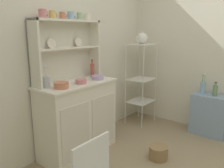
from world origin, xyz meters
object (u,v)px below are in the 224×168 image
(hutch_cabinet, at_px, (78,117))
(hutch_shelf_unit, at_px, (66,46))
(side_shelf_blue, at_px, (209,115))
(bowl_mixing_large, at_px, (61,85))
(oil_bottle, at_px, (215,90))
(jam_bottle, at_px, (92,70))
(cup_rose_0, at_px, (43,14))
(bakers_rack, at_px, (141,75))
(flower_vase, at_px, (203,87))
(floor_basket, at_px, (158,152))
(utensil_jar, at_px, (46,82))
(porcelain_teapot, at_px, (142,38))

(hutch_cabinet, height_order, hutch_shelf_unit, hutch_shelf_unit)
(hutch_shelf_unit, height_order, side_shelf_blue, hutch_shelf_unit)
(bowl_mixing_large, relative_size, oil_bottle, 0.78)
(jam_bottle, xyz_separation_m, oil_bottle, (1.16, -1.23, -0.31))
(cup_rose_0, height_order, jam_bottle, cup_rose_0)
(oil_bottle, bearing_deg, jam_bottle, 133.47)
(bakers_rack, relative_size, flower_vase, 4.25)
(cup_rose_0, bearing_deg, floor_basket, -50.79)
(utensil_jar, xyz_separation_m, flower_vase, (1.88, -1.05, -0.25))
(oil_bottle, bearing_deg, floor_basket, 164.36)
(side_shelf_blue, distance_m, jam_bottle, 1.79)
(hutch_cabinet, distance_m, utensil_jar, 0.61)
(bowl_mixing_large, height_order, jam_bottle, jam_bottle)
(utensil_jar, bearing_deg, side_shelf_blue, -31.85)
(bowl_mixing_large, bearing_deg, oil_bottle, -30.57)
(bakers_rack, height_order, porcelain_teapot, porcelain_teapot)
(hutch_shelf_unit, relative_size, cup_rose_0, 9.57)
(hutch_shelf_unit, distance_m, cup_rose_0, 0.47)
(floor_basket, xyz_separation_m, cup_rose_0, (-0.79, 0.97, 1.56))
(jam_bottle, height_order, oil_bottle, jam_bottle)
(bakers_rack, height_order, oil_bottle, bakers_rack)
(oil_bottle, bearing_deg, side_shelf_blue, 90.00)
(porcelain_teapot, height_order, flower_vase, porcelain_teapot)
(flower_vase, relative_size, oil_bottle, 1.51)
(floor_basket, distance_m, oil_bottle, 1.24)
(hutch_shelf_unit, xyz_separation_m, bowl_mixing_large, (-0.28, -0.24, -0.38))
(bakers_rack, bearing_deg, side_shelf_blue, -77.43)
(jam_bottle, height_order, utensil_jar, utensil_jar)
(bowl_mixing_large, bearing_deg, porcelain_teapot, -0.31)
(bakers_rack, relative_size, floor_basket, 5.83)
(bowl_mixing_large, xyz_separation_m, oil_bottle, (1.81, -1.07, -0.25))
(floor_basket, bearing_deg, hutch_cabinet, 119.17)
(floor_basket, bearing_deg, jam_bottle, 96.88)
(hutch_cabinet, bearing_deg, floor_basket, -60.83)
(bakers_rack, distance_m, bowl_mixing_large, 1.59)
(bakers_rack, bearing_deg, flower_vase, -75.84)
(hutch_cabinet, xyz_separation_m, jam_bottle, (0.36, 0.09, 0.52))
(hutch_cabinet, height_order, bakers_rack, bakers_rack)
(bowl_mixing_large, distance_m, utensil_jar, 0.17)
(oil_bottle, bearing_deg, bakers_rack, 102.02)
(cup_rose_0, distance_m, jam_bottle, 0.95)
(side_shelf_blue, height_order, floor_basket, side_shelf_blue)
(side_shelf_blue, distance_m, utensil_jar, 2.31)
(jam_bottle, distance_m, porcelain_teapot, 1.02)
(hutch_shelf_unit, height_order, bakers_rack, hutch_shelf_unit)
(porcelain_teapot, bearing_deg, cup_rose_0, 172.79)
(bowl_mixing_large, distance_m, porcelain_teapot, 1.64)
(porcelain_teapot, xyz_separation_m, flower_vase, (0.23, -0.89, -0.67))
(floor_basket, distance_m, porcelain_teapot, 1.70)
(hutch_cabinet, xyz_separation_m, utensil_jar, (-0.36, 0.08, 0.49))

